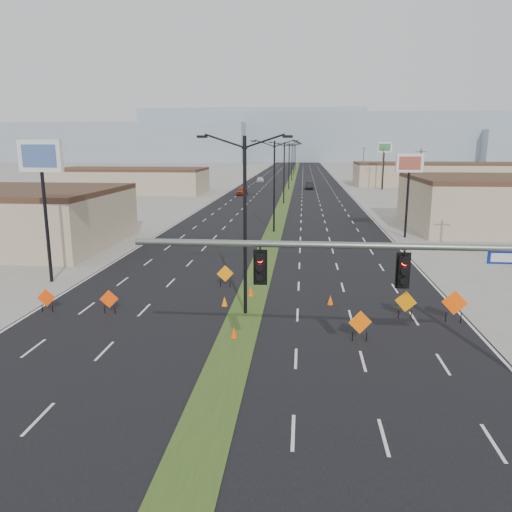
# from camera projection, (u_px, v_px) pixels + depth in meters

# --- Properties ---
(ground) EXTENTS (600.00, 600.00, 0.00)m
(ground) POSITION_uv_depth(u_px,v_px,m) (206.00, 428.00, 17.10)
(ground) COLOR gray
(ground) RESTS_ON ground
(road_surface) EXTENTS (25.00, 400.00, 0.02)m
(road_surface) POSITION_uv_depth(u_px,v_px,m) (289.00, 188.00, 114.30)
(road_surface) COLOR black
(road_surface) RESTS_ON ground
(median_strip) EXTENTS (2.00, 400.00, 0.04)m
(median_strip) POSITION_uv_depth(u_px,v_px,m) (289.00, 188.00, 114.30)
(median_strip) COLOR #2A4A1A
(median_strip) RESTS_ON ground
(building_sw_far) EXTENTS (30.00, 14.00, 4.50)m
(building_sw_far) POSITION_uv_depth(u_px,v_px,m) (131.00, 182.00, 102.15)
(building_sw_far) COLOR tan
(building_sw_far) RESTS_ON ground
(building_se_far) EXTENTS (44.00, 16.00, 5.00)m
(building_se_far) POSITION_uv_depth(u_px,v_px,m) (448.00, 175.00, 120.00)
(building_se_far) COLOR tan
(building_se_far) RESTS_ON ground
(mesa_west) EXTENTS (180.00, 50.00, 22.00)m
(mesa_west) POSITION_uv_depth(u_px,v_px,m) (97.00, 143.00, 297.82)
(mesa_west) COLOR #8797A8
(mesa_west) RESTS_ON ground
(mesa_center) EXTENTS (220.00, 50.00, 28.00)m
(mesa_center) POSITION_uv_depth(u_px,v_px,m) (365.00, 138.00, 302.00)
(mesa_center) COLOR #8797A8
(mesa_center) RESTS_ON ground
(mesa_backdrop) EXTENTS (140.00, 50.00, 32.00)m
(mesa_backdrop) POSITION_uv_depth(u_px,v_px,m) (253.00, 135.00, 327.39)
(mesa_backdrop) COLOR #8797A8
(mesa_backdrop) RESTS_ON ground
(signal_mast) EXTENTS (16.30, 0.60, 8.00)m
(signal_mast) POSITION_uv_depth(u_px,v_px,m) (458.00, 284.00, 17.22)
(signal_mast) COLOR slate
(signal_mast) RESTS_ON ground
(streetlight_0) EXTENTS (5.15, 0.24, 10.02)m
(streetlight_0) POSITION_uv_depth(u_px,v_px,m) (245.00, 221.00, 27.59)
(streetlight_0) COLOR black
(streetlight_0) RESTS_ON ground
(streetlight_1) EXTENTS (5.15, 0.24, 10.02)m
(streetlight_1) POSITION_uv_depth(u_px,v_px,m) (274.00, 183.00, 54.80)
(streetlight_1) COLOR black
(streetlight_1) RESTS_ON ground
(streetlight_2) EXTENTS (5.15, 0.24, 10.02)m
(streetlight_2) POSITION_uv_depth(u_px,v_px,m) (284.00, 171.00, 82.02)
(streetlight_2) COLOR black
(streetlight_2) RESTS_ON ground
(streetlight_3) EXTENTS (5.15, 0.24, 10.02)m
(streetlight_3) POSITION_uv_depth(u_px,v_px,m) (289.00, 164.00, 109.23)
(streetlight_3) COLOR black
(streetlight_3) RESTS_ON ground
(streetlight_4) EXTENTS (5.15, 0.24, 10.02)m
(streetlight_4) POSITION_uv_depth(u_px,v_px,m) (292.00, 161.00, 136.45)
(streetlight_4) COLOR black
(streetlight_4) RESTS_ON ground
(streetlight_5) EXTENTS (5.15, 0.24, 10.02)m
(streetlight_5) POSITION_uv_depth(u_px,v_px,m) (294.00, 158.00, 163.66)
(streetlight_5) COLOR black
(streetlight_5) RESTS_ON ground
(streetlight_6) EXTENTS (5.15, 0.24, 10.02)m
(streetlight_6) POSITION_uv_depth(u_px,v_px,m) (295.00, 156.00, 190.88)
(streetlight_6) COLOR black
(streetlight_6) RESTS_ON ground
(utility_pole_1) EXTENTS (1.60, 0.20, 9.00)m
(utility_pole_1) POSITION_uv_depth(u_px,v_px,m) (419.00, 179.00, 72.58)
(utility_pole_1) COLOR #4C3823
(utility_pole_1) RESTS_ON ground
(utility_pole_2) EXTENTS (1.60, 0.20, 9.00)m
(utility_pole_2) POSITION_uv_depth(u_px,v_px,m) (382.00, 168.00, 106.60)
(utility_pole_2) COLOR #4C3823
(utility_pole_2) RESTS_ON ground
(utility_pole_3) EXTENTS (1.60, 0.20, 9.00)m
(utility_pole_3) POSITION_uv_depth(u_px,v_px,m) (363.00, 163.00, 140.61)
(utility_pole_3) COLOR #4C3823
(utility_pole_3) RESTS_ON ground
(car_left) EXTENTS (1.91, 4.57, 1.55)m
(car_left) POSITION_uv_depth(u_px,v_px,m) (242.00, 191.00, 97.75)
(car_left) COLOR #9C2711
(car_left) RESTS_ON ground
(car_mid) EXTENTS (1.93, 5.06, 1.65)m
(car_mid) POSITION_uv_depth(u_px,v_px,m) (310.00, 185.00, 110.77)
(car_mid) COLOR black
(car_mid) RESTS_ON ground
(car_far) EXTENTS (2.17, 4.64, 1.31)m
(car_far) POSITION_uv_depth(u_px,v_px,m) (260.00, 180.00, 131.07)
(car_far) COLOR silver
(car_far) RESTS_ON ground
(construction_sign_0) EXTENTS (1.06, 0.19, 1.41)m
(construction_sign_0) POSITION_uv_depth(u_px,v_px,m) (46.00, 299.00, 28.82)
(construction_sign_0) COLOR #DF3C04
(construction_sign_0) RESTS_ON ground
(construction_sign_1) EXTENTS (1.06, 0.21, 1.42)m
(construction_sign_1) POSITION_uv_depth(u_px,v_px,m) (109.00, 300.00, 28.58)
(construction_sign_1) COLOR #FF4105
(construction_sign_1) RESTS_ON ground
(construction_sign_2) EXTENTS (1.12, 0.36, 1.54)m
(construction_sign_2) POSITION_uv_depth(u_px,v_px,m) (225.00, 274.00, 33.95)
(construction_sign_2) COLOR orange
(construction_sign_2) RESTS_ON ground
(construction_sign_3) EXTENTS (1.17, 0.32, 1.58)m
(construction_sign_3) POSITION_uv_depth(u_px,v_px,m) (360.00, 323.00, 24.51)
(construction_sign_3) COLOR #F66005
(construction_sign_3) RESTS_ON ground
(construction_sign_4) EXTENTS (1.13, 0.48, 1.60)m
(construction_sign_4) POSITION_uv_depth(u_px,v_px,m) (406.00, 303.00, 27.73)
(construction_sign_4) COLOR orange
(construction_sign_4) RESTS_ON ground
(construction_sign_5) EXTENTS (1.35, 0.31, 1.82)m
(construction_sign_5) POSITION_uv_depth(u_px,v_px,m) (455.00, 304.00, 27.06)
(construction_sign_5) COLOR #FF4A05
(construction_sign_5) RESTS_ON ground
(cone_0) EXTENTS (0.42, 0.42, 0.61)m
(cone_0) POSITION_uv_depth(u_px,v_px,m) (234.00, 333.00, 25.00)
(cone_0) COLOR #FF4105
(cone_0) RESTS_ON ground
(cone_1) EXTENTS (0.47, 0.47, 0.62)m
(cone_1) POSITION_uv_depth(u_px,v_px,m) (225.00, 301.00, 30.03)
(cone_1) COLOR orange
(cone_1) RESTS_ON ground
(cone_2) EXTENTS (0.48, 0.48, 0.61)m
(cone_2) POSITION_uv_depth(u_px,v_px,m) (330.00, 300.00, 30.33)
(cone_2) COLOR #DA5A04
(cone_2) RESTS_ON ground
(cone_3) EXTENTS (0.47, 0.47, 0.69)m
(cone_3) POSITION_uv_depth(u_px,v_px,m) (251.00, 291.00, 31.97)
(cone_3) COLOR #D65104
(cone_3) RESTS_ON ground
(pole_sign_west) EXTENTS (3.24, 0.75, 9.88)m
(pole_sign_west) POSITION_uv_depth(u_px,v_px,m) (41.00, 167.00, 33.82)
(pole_sign_west) COLOR black
(pole_sign_west) RESTS_ON ground
(pole_sign_east_near) EXTENTS (2.85, 0.76, 8.67)m
(pole_sign_east_near) POSITION_uv_depth(u_px,v_px,m) (409.00, 170.00, 51.18)
(pole_sign_east_near) COLOR black
(pole_sign_east_near) RESTS_ON ground
(pole_sign_east_far) EXTENTS (3.31, 1.19, 10.22)m
(pole_sign_east_far) POSITION_uv_depth(u_px,v_px,m) (384.00, 151.00, 108.79)
(pole_sign_east_far) COLOR black
(pole_sign_east_far) RESTS_ON ground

